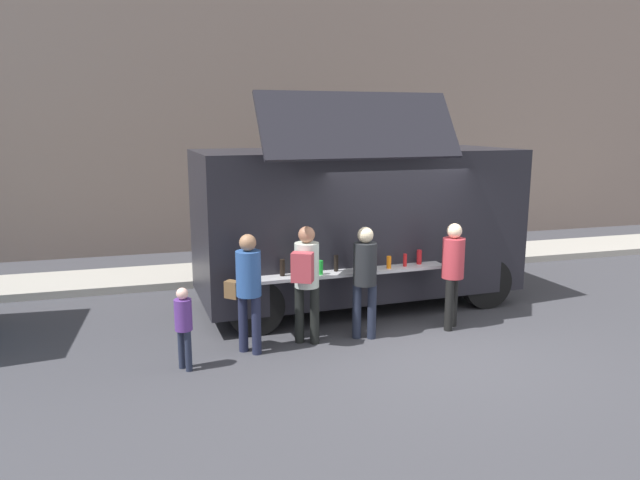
# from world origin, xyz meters

# --- Properties ---
(ground_plane) EXTENTS (60.00, 60.00, 0.00)m
(ground_plane) POSITION_xyz_m (0.00, 0.00, 0.00)
(ground_plane) COLOR #38383D
(curb_strip) EXTENTS (28.00, 1.60, 0.15)m
(curb_strip) POSITION_xyz_m (-4.33, 4.83, 0.07)
(curb_strip) COLOR #9E998E
(curb_strip) RESTS_ON ground
(building_behind) EXTENTS (32.00, 2.40, 8.23)m
(building_behind) POSITION_xyz_m (-3.33, 8.73, 4.11)
(building_behind) COLOR #7C6A60
(building_behind) RESTS_ON ground
(food_truck_main) EXTENTS (5.68, 3.12, 3.70)m
(food_truck_main) POSITION_xyz_m (-0.33, 2.21, 1.53)
(food_truck_main) COLOR black
(food_truck_main) RESTS_ON ground
(trash_bin) EXTENTS (0.60, 0.60, 1.05)m
(trash_bin) POSITION_xyz_m (3.34, 4.53, 0.52)
(trash_bin) COLOR #2C5E38
(trash_bin) RESTS_ON ground
(customer_front_ordering) EXTENTS (0.35, 0.35, 1.73)m
(customer_front_ordering) POSITION_xyz_m (-0.81, 0.52, 1.03)
(customer_front_ordering) COLOR #1F2536
(customer_front_ordering) RESTS_ON ground
(customer_mid_with_backpack) EXTENTS (0.49, 0.58, 1.78)m
(customer_mid_with_backpack) POSITION_xyz_m (-1.72, 0.54, 1.09)
(customer_mid_with_backpack) COLOR black
(customer_mid_with_backpack) RESTS_ON ground
(customer_rear_waiting) EXTENTS (0.50, 0.50, 1.73)m
(customer_rear_waiting) POSITION_xyz_m (-2.60, 0.45, 1.03)
(customer_rear_waiting) COLOR #1D213A
(customer_rear_waiting) RESTS_ON ground
(customer_extra_browsing) EXTENTS (0.35, 0.35, 1.71)m
(customer_extra_browsing) POSITION_xyz_m (0.67, 0.55, 1.02)
(customer_extra_browsing) COLOR black
(customer_extra_browsing) RESTS_ON ground
(child_near_queue) EXTENTS (0.23, 0.23, 1.14)m
(child_near_queue) POSITION_xyz_m (-3.52, 0.09, 0.68)
(child_near_queue) COLOR #1F2539
(child_near_queue) RESTS_ON ground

